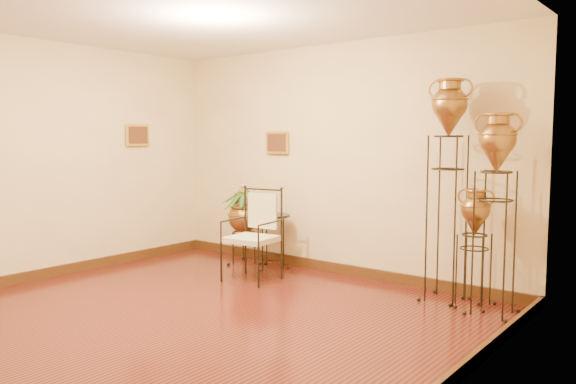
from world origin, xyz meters
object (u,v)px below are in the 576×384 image
Objects in this scene: planter_urn at (243,213)px; side_table at (271,240)px; amphora_tall at (447,188)px; armchair at (252,235)px; amphora_mid at (495,213)px.

side_table is (0.47, 0.00, -0.31)m from planter_urn.
armchair is at bearing -163.58° from amphora_tall.
amphora_mid is (0.53, -0.14, -0.19)m from amphora_tall.
amphora_tall is 2.58× the size of side_table.
amphora_mid is at bearing -2.45° from planter_urn.
amphora_tall reaches higher than planter_urn.
planter_urn is (-3.32, 0.14, -0.30)m from amphora_mid.
amphora_mid is 2.70m from armchair.
amphora_mid is at bearing 3.28° from armchair.
amphora_mid reaches higher than side_table.
amphora_mid reaches higher than planter_urn.
armchair is 1.22× the size of side_table.
amphora_mid is 2.18× the size of side_table.
planter_urn is at bearing 131.61° from armchair.
armchair is (0.70, -0.62, -0.13)m from planter_urn.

